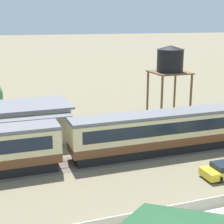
# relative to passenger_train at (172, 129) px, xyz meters

# --- Properties ---
(ground_plane) EXTENTS (600.00, 600.00, 0.00)m
(ground_plane) POSITION_rel_passenger_train_xyz_m (-2.10, 0.41, -2.26)
(ground_plane) COLOR #7A7056
(passenger_train) EXTENTS (62.55, 2.98, 4.07)m
(passenger_train) POSITION_rel_passenger_train_xyz_m (0.00, 0.00, 0.00)
(passenger_train) COLOR brown
(passenger_train) RESTS_ON ground_plane
(railway_track) EXTENTS (128.64, 3.60, 0.04)m
(railway_track) POSITION_rel_passenger_train_xyz_m (3.02, -0.00, -2.25)
(railway_track) COLOR #665B51
(railway_track) RESTS_ON ground_plane
(station_building) EXTENTS (10.13, 7.61, 3.97)m
(station_building) POSITION_rel_passenger_train_xyz_m (-13.64, 8.24, -0.24)
(station_building) COLOR #BCB293
(station_building) RESTS_ON ground_plane
(water_tower) EXTENTS (4.52, 4.52, 9.72)m
(water_tower) POSITION_rel_passenger_train_xyz_m (4.69, 9.53, 5.47)
(water_tower) COLOR brown
(water_tower) RESTS_ON ground_plane
(picket_fence_front) EXTENTS (37.71, 0.06, 1.05)m
(picket_fence_front) POSITION_rel_passenger_train_xyz_m (-7.17, -11.02, -1.73)
(picket_fence_front) COLOR white
(picket_fence_front) RESTS_ON ground_plane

